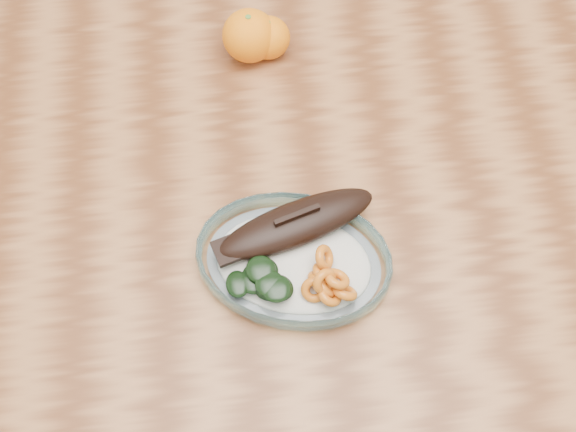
{
  "coord_description": "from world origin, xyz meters",
  "views": [
    {
      "loc": [
        -0.09,
        -0.5,
        1.58
      ],
      "look_at": [
        -0.04,
        -0.08,
        0.77
      ],
      "focal_mm": 45.0,
      "sensor_mm": 36.0,
      "label": 1
    }
  ],
  "objects_px": {
    "plated_meal": "(294,258)",
    "orange_left": "(249,36)",
    "dining_table": "(310,206)",
    "orange_right": "(268,38)"
  },
  "relations": [
    {
      "from": "dining_table",
      "to": "orange_right",
      "type": "height_order",
      "value": "orange_right"
    },
    {
      "from": "plated_meal",
      "to": "orange_right",
      "type": "xyz_separation_m",
      "value": [
        0.0,
        0.35,
        0.01
      ]
    },
    {
      "from": "plated_meal",
      "to": "orange_left",
      "type": "height_order",
      "value": "orange_left"
    },
    {
      "from": "dining_table",
      "to": "orange_left",
      "type": "height_order",
      "value": "orange_left"
    },
    {
      "from": "dining_table",
      "to": "plated_meal",
      "type": "distance_m",
      "value": 0.18
    },
    {
      "from": "dining_table",
      "to": "plated_meal",
      "type": "xyz_separation_m",
      "value": [
        -0.04,
        -0.13,
        0.12
      ]
    },
    {
      "from": "plated_meal",
      "to": "orange_right",
      "type": "relative_size",
      "value": 8.68
    },
    {
      "from": "plated_meal",
      "to": "orange_right",
      "type": "height_order",
      "value": "plated_meal"
    },
    {
      "from": "orange_left",
      "to": "dining_table",
      "type": "bearing_deg",
      "value": -73.18
    },
    {
      "from": "dining_table",
      "to": "orange_right",
      "type": "distance_m",
      "value": 0.25
    }
  ]
}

